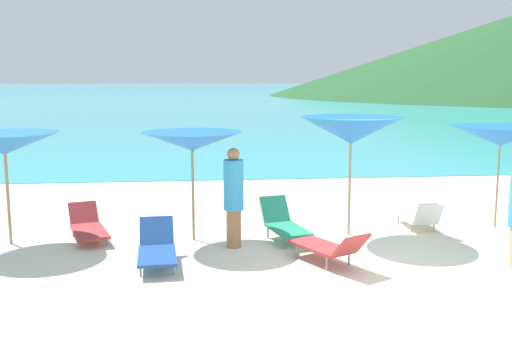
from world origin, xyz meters
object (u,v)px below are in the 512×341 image
Objects in this scene: umbrella_5 at (501,136)px; lounge_chair_8 at (283,223)px; lounge_chair_0 at (329,246)px; beachgoer_2 at (234,195)px; lounge_chair_4 at (88,226)px; umbrella_2 at (4,144)px; umbrella_4 at (351,130)px; lounge_chair_1 at (419,216)px; umbrella_3 at (192,142)px; lounge_chair_2 at (157,247)px.

umbrella_5 is 1.44× the size of lounge_chair_8.
beachgoer_2 is at bearing -66.37° from lounge_chair_0.
lounge_chair_4 is 0.91× the size of beachgoer_2.
umbrella_5 is 8.61m from lounge_chair_4.
umbrella_2 is 0.89× the size of umbrella_4.
lounge_chair_1 is (-1.68, -0.00, -1.67)m from umbrella_5.
lounge_chair_8 is at bearing -5.34° from umbrella_3.
lounge_chair_0 is at bearing -153.06° from umbrella_5.
lounge_chair_8 is (-2.94, -0.47, 0.06)m from lounge_chair_1.
lounge_chair_2 is (-5.30, -1.75, 0.01)m from lounge_chair_1.
umbrella_4 is at bearing 1.52° from umbrella_3.
umbrella_2 reaches higher than lounge_chair_8.
umbrella_3 is 4.98m from lounge_chair_1.
lounge_chair_0 is 1.09× the size of lounge_chair_1.
umbrella_4 is 1.64× the size of lounge_chair_1.
lounge_chair_8 is at bearing 9.34° from lounge_chair_1.
umbrella_4 reaches higher than lounge_chair_4.
lounge_chair_1 is 5.58m from lounge_chair_2.
lounge_chair_4 is at bearing -179.99° from umbrella_5.
lounge_chair_2 is (-6.98, -1.75, -1.66)m from umbrella_5.
beachgoer_2 is (-1.00, -0.40, 0.65)m from lounge_chair_8.
umbrella_2 is at bearing -46.22° from lounge_chair_0.
lounge_chair_4 is at bearing -53.83° from lounge_chair_0.
umbrella_4 is at bearing 18.12° from lounge_chair_2.
umbrella_3 is 1.24× the size of lounge_chair_4.
umbrella_5 reaches higher than umbrella_3.
lounge_chair_2 is at bearing -157.79° from umbrella_4.
lounge_chair_8 is at bearing -169.80° from umbrella_4.
lounge_chair_0 is 1.04× the size of lounge_chair_8.
lounge_chair_1 reaches higher than lounge_chair_0.
umbrella_2 is 1.14× the size of beachgoer_2.
lounge_chair_0 is 3.16m from lounge_chair_1.
lounge_chair_1 is 0.85× the size of lounge_chair_4.
umbrella_4 is 2.71m from beachgoer_2.
umbrella_4 is 2.42m from lounge_chair_1.
beachgoer_2 is (4.24, -0.64, -0.94)m from umbrella_2.
lounge_chair_0 is at bearing -43.86° from lounge_chair_4.
lounge_chair_0 is 1.69m from lounge_chair_8.
umbrella_4 is at bearing 0.04° from umbrella_2.
lounge_chair_1 is at bearing -167.73° from lounge_chair_0.
lounge_chair_1 reaches higher than lounge_chair_4.
umbrella_4 is 1.57× the size of lounge_chair_8.
lounge_chair_2 is at bearing -34.83° from lounge_chair_0.
lounge_chair_2 is at bearing -112.95° from umbrella_3.
beachgoer_2 reaches higher than lounge_chair_8.
lounge_chair_4 is (-2.08, 0.30, -1.69)m from umbrella_3.
umbrella_4 reaches higher than umbrella_3.
lounge_chair_8 reaches higher than lounge_chair_0.
umbrella_2 is 9.85m from umbrella_5.
lounge_chair_1 is (8.17, 0.23, -1.64)m from umbrella_2.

